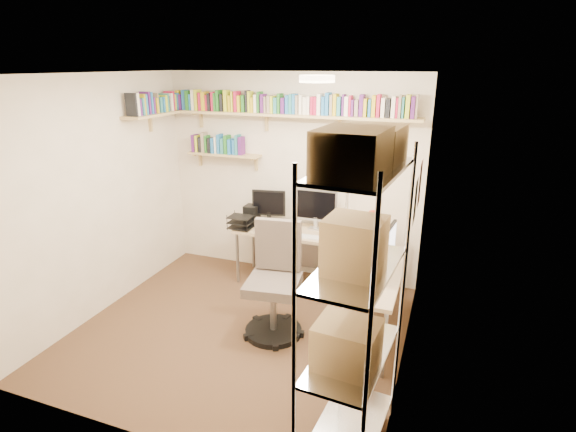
# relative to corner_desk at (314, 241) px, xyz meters

# --- Properties ---
(ground) EXTENTS (3.20, 3.20, 0.00)m
(ground) POSITION_rel_corner_desk_xyz_m (-0.48, -0.96, -0.68)
(ground) COLOR #3F251B
(ground) RESTS_ON ground
(room_shell) EXTENTS (3.24, 3.04, 2.52)m
(room_shell) POSITION_rel_corner_desk_xyz_m (-0.47, -0.95, 0.87)
(room_shell) COLOR beige
(room_shell) RESTS_ON ground
(wall_shelves) EXTENTS (3.12, 1.09, 0.80)m
(wall_shelves) POSITION_rel_corner_desk_xyz_m (-0.90, 0.34, 1.35)
(wall_shelves) COLOR tan
(wall_shelves) RESTS_ON ground
(corner_desk) EXTENTS (2.12, 1.75, 1.19)m
(corner_desk) POSITION_rel_corner_desk_xyz_m (0.00, 0.00, 0.00)
(corner_desk) COLOR tan
(corner_desk) RESTS_ON ground
(office_chair) EXTENTS (0.60, 0.60, 1.14)m
(office_chair) POSITION_rel_corner_desk_xyz_m (-0.15, -0.84, -0.20)
(office_chair) COLOR black
(office_chair) RESTS_ON ground
(wire_rack) EXTENTS (0.53, 0.95, 2.27)m
(wire_rack) POSITION_rel_corner_desk_xyz_m (0.88, -2.10, 0.85)
(wire_rack) COLOR silver
(wire_rack) RESTS_ON ground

